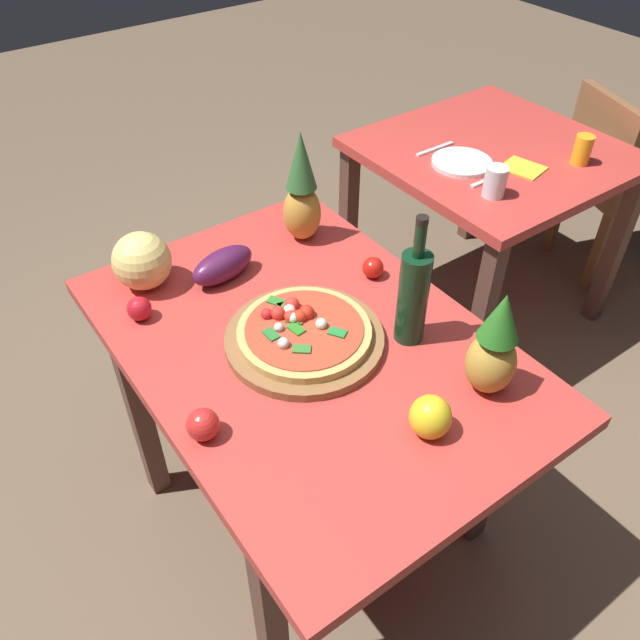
% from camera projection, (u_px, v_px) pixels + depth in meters
% --- Properties ---
extents(ground_plane, '(10.00, 10.00, 0.00)m').
position_uv_depth(ground_plane, '(310.00, 506.00, 2.16)').
color(ground_plane, brown).
extents(display_table, '(1.21, 0.84, 0.76)m').
position_uv_depth(display_table, '(308.00, 368.00, 1.71)').
color(display_table, brown).
rests_on(display_table, ground_plane).
extents(background_table, '(0.88, 0.89, 0.76)m').
position_uv_depth(background_table, '(490.00, 176.00, 2.52)').
color(background_table, brown).
rests_on(background_table, ground_plane).
extents(dining_chair, '(0.51, 0.51, 0.85)m').
position_uv_depth(dining_chair, '(611.00, 176.00, 2.84)').
color(dining_chair, brown).
rests_on(dining_chair, ground_plane).
extents(pizza_board, '(0.41, 0.41, 0.02)m').
position_uv_depth(pizza_board, '(304.00, 339.00, 1.64)').
color(pizza_board, brown).
rests_on(pizza_board, display_table).
extents(pizza, '(0.34, 0.34, 0.06)m').
position_uv_depth(pizza, '(302.00, 329.00, 1.62)').
color(pizza, tan).
rests_on(pizza, pizza_board).
extents(wine_bottle, '(0.08, 0.08, 0.36)m').
position_uv_depth(wine_bottle, '(413.00, 295.00, 1.57)').
color(wine_bottle, '#0F331C').
rests_on(wine_bottle, display_table).
extents(pineapple_left, '(0.11, 0.11, 0.35)m').
position_uv_depth(pineapple_left, '(302.00, 193.00, 1.90)').
color(pineapple_left, gold).
rests_on(pineapple_left, display_table).
extents(pineapple_right, '(0.12, 0.12, 0.28)m').
position_uv_depth(pineapple_right, '(494.00, 348.00, 1.45)').
color(pineapple_right, gold).
rests_on(pineapple_right, display_table).
extents(melon, '(0.16, 0.16, 0.16)m').
position_uv_depth(melon, '(142.00, 261.00, 1.77)').
color(melon, '#EBD375').
rests_on(melon, display_table).
extents(bell_pepper, '(0.09, 0.09, 0.10)m').
position_uv_depth(bell_pepper, '(430.00, 417.00, 1.40)').
color(bell_pepper, yellow).
rests_on(bell_pepper, display_table).
extents(eggplant, '(0.12, 0.21, 0.09)m').
position_uv_depth(eggplant, '(223.00, 265.00, 1.82)').
color(eggplant, '#4D1941').
rests_on(eggplant, display_table).
extents(tomato_beside_pepper, '(0.07, 0.07, 0.07)m').
position_uv_depth(tomato_beside_pepper, '(139.00, 309.00, 1.69)').
color(tomato_beside_pepper, red).
rests_on(tomato_beside_pepper, display_table).
extents(tomato_at_corner, '(0.07, 0.07, 0.07)m').
position_uv_depth(tomato_at_corner, '(203.00, 424.00, 1.40)').
color(tomato_at_corner, red).
rests_on(tomato_at_corner, display_table).
extents(tomato_by_bottle, '(0.06, 0.06, 0.06)m').
position_uv_depth(tomato_by_bottle, '(373.00, 268.00, 1.83)').
color(tomato_by_bottle, red).
rests_on(tomato_by_bottle, display_table).
extents(drinking_glass_juice, '(0.07, 0.07, 0.11)m').
position_uv_depth(drinking_glass_juice, '(582.00, 150.00, 2.32)').
color(drinking_glass_juice, '#F6A71E').
rests_on(drinking_glass_juice, background_table).
extents(drinking_glass_water, '(0.08, 0.08, 0.10)m').
position_uv_depth(drinking_glass_water, '(495.00, 182.00, 2.15)').
color(drinking_glass_water, silver).
rests_on(drinking_glass_water, background_table).
extents(dinner_plate, '(0.22, 0.22, 0.02)m').
position_uv_depth(dinner_plate, '(462.00, 162.00, 2.34)').
color(dinner_plate, white).
rests_on(dinner_plate, background_table).
extents(fork_utensil, '(0.02, 0.18, 0.01)m').
position_uv_depth(fork_utensil, '(435.00, 149.00, 2.43)').
color(fork_utensil, silver).
rests_on(fork_utensil, background_table).
extents(knife_utensil, '(0.02, 0.18, 0.01)m').
position_uv_depth(knife_utensil, '(490.00, 179.00, 2.26)').
color(knife_utensil, silver).
rests_on(knife_utensil, background_table).
extents(napkin_folded, '(0.16, 0.15, 0.01)m').
position_uv_depth(napkin_folded, '(523.00, 168.00, 2.32)').
color(napkin_folded, yellow).
rests_on(napkin_folded, background_table).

